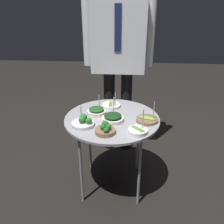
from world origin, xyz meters
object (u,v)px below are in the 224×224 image
(serving_cart, at_px, (112,123))
(bowl_asparagus_back_right, at_px, (111,105))
(bowl_spinach_far_rim, at_px, (96,111))
(bowl_spinach_mid_right, at_px, (113,118))
(bowl_broccoli_back_left, at_px, (83,122))
(bowl_asparagus_front_left, at_px, (138,131))
(bowl_broccoli_mid_left, at_px, (105,130))
(bowl_asparagus_near_rim, at_px, (147,120))
(waiter_figure, at_px, (118,45))

(serving_cart, relative_size, bowl_asparagus_back_right, 4.82)
(bowl_spinach_far_rim, height_order, bowl_spinach_mid_right, bowl_spinach_mid_right)
(bowl_spinach_mid_right, distance_m, bowl_broccoli_back_left, 0.22)
(bowl_asparagus_front_left, bearing_deg, bowl_broccoli_mid_left, -175.55)
(bowl_asparagus_front_left, bearing_deg, bowl_spinach_far_rim, 140.20)
(bowl_spinach_far_rim, xyz_separation_m, bowl_asparagus_front_left, (0.31, -0.26, -0.01))
(bowl_asparagus_back_right, xyz_separation_m, bowl_spinach_far_rim, (-0.11, -0.15, 0.01))
(bowl_asparagus_back_right, bearing_deg, bowl_broccoli_back_left, -117.50)
(bowl_broccoli_mid_left, distance_m, bowl_asparagus_near_rim, 0.35)
(bowl_broccoli_back_left, height_order, bowl_asparagus_front_left, bowl_asparagus_front_left)
(bowl_spinach_far_rim, height_order, waiter_figure, waiter_figure)
(bowl_broccoli_back_left, xyz_separation_m, bowl_asparagus_front_left, (0.38, -0.07, -0.01))
(bowl_broccoli_back_left, xyz_separation_m, waiter_figure, (0.21, 0.69, 0.41))
(serving_cart, height_order, bowl_asparagus_back_right, bowl_asparagus_back_right)
(serving_cart, xyz_separation_m, bowl_broccoli_back_left, (-0.19, -0.13, 0.07))
(bowl_broccoli_mid_left, bearing_deg, waiter_figure, 86.63)
(bowl_broccoli_back_left, distance_m, bowl_asparagus_near_rim, 0.47)
(bowl_broccoli_back_left, distance_m, bowl_asparagus_front_left, 0.39)
(bowl_asparagus_back_right, relative_size, bowl_broccoli_back_left, 0.92)
(bowl_spinach_far_rim, bearing_deg, bowl_asparagus_near_rim, -13.05)
(bowl_spinach_far_rim, distance_m, bowl_spinach_mid_right, 0.17)
(bowl_asparagus_back_right, distance_m, bowl_asparagus_front_left, 0.46)
(bowl_broccoli_mid_left, height_order, waiter_figure, waiter_figure)
(bowl_spinach_mid_right, bearing_deg, bowl_asparagus_back_right, 96.74)
(bowl_spinach_mid_right, relative_size, bowl_broccoli_back_left, 1.05)
(bowl_asparagus_back_right, bearing_deg, bowl_asparagus_near_rim, -39.93)
(bowl_spinach_far_rim, xyz_separation_m, bowl_asparagus_near_rim, (0.39, -0.09, -0.01))
(serving_cart, relative_size, bowl_spinach_far_rim, 4.86)
(bowl_asparagus_front_left, height_order, waiter_figure, waiter_figure)
(bowl_asparagus_back_right, distance_m, bowl_broccoli_mid_left, 0.43)
(bowl_spinach_mid_right, height_order, bowl_asparagus_front_left, bowl_spinach_mid_right)
(serving_cart, xyz_separation_m, bowl_asparagus_near_rim, (0.26, -0.03, 0.05))
(waiter_figure, bearing_deg, bowl_broccoli_mid_left, -93.37)
(bowl_asparagus_near_rim, bearing_deg, bowl_spinach_mid_right, -177.54)
(bowl_broccoli_back_left, bearing_deg, bowl_broccoli_mid_left, -28.36)
(bowl_broccoli_mid_left, xyz_separation_m, bowl_broccoli_back_left, (-0.17, 0.09, 0.00))
(serving_cart, relative_size, bowl_broccoli_mid_left, 5.14)
(bowl_spinach_mid_right, relative_size, bowl_broccoli_mid_left, 1.22)
(bowl_spinach_far_rim, relative_size, bowl_asparagus_front_left, 0.88)
(bowl_spinach_far_rim, height_order, bowl_broccoli_back_left, bowl_spinach_far_rim)
(bowl_asparagus_back_right, distance_m, bowl_spinach_far_rim, 0.18)
(serving_cart, xyz_separation_m, bowl_asparagus_back_right, (-0.02, 0.20, 0.05))
(bowl_spinach_far_rim, bearing_deg, serving_cart, -24.87)
(bowl_broccoli_mid_left, distance_m, bowl_asparagus_front_left, 0.22)
(serving_cart, distance_m, bowl_asparagus_back_right, 0.21)
(serving_cart, relative_size, bowl_broccoli_back_left, 4.42)
(bowl_asparagus_near_rim, bearing_deg, bowl_broccoli_mid_left, -146.88)
(bowl_asparagus_back_right, bearing_deg, bowl_broccoli_mid_left, -91.27)
(bowl_spinach_mid_right, xyz_separation_m, waiter_figure, (0.01, 0.60, 0.41))
(bowl_broccoli_back_left, height_order, bowl_asparagus_near_rim, bowl_asparagus_near_rim)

